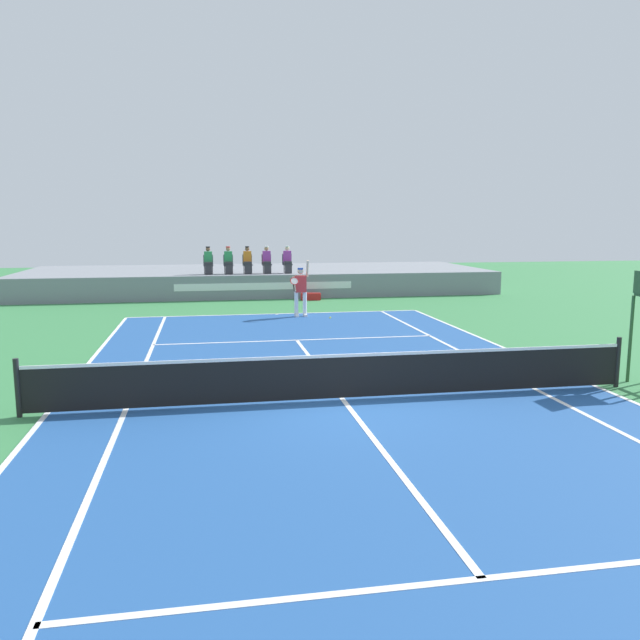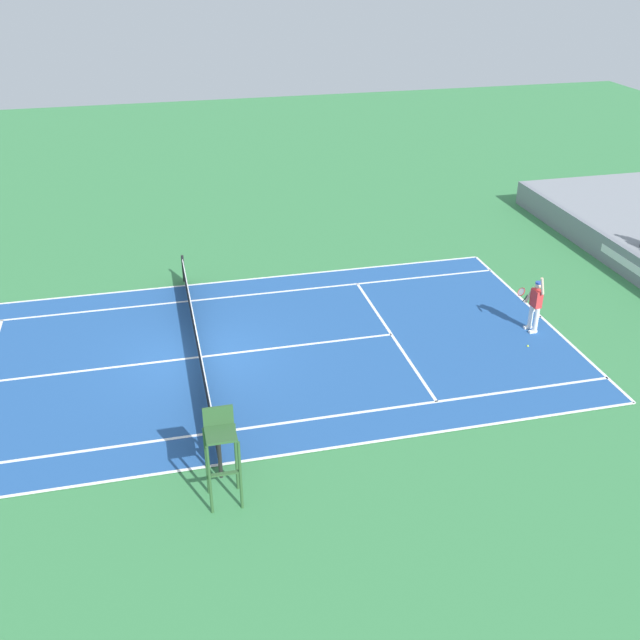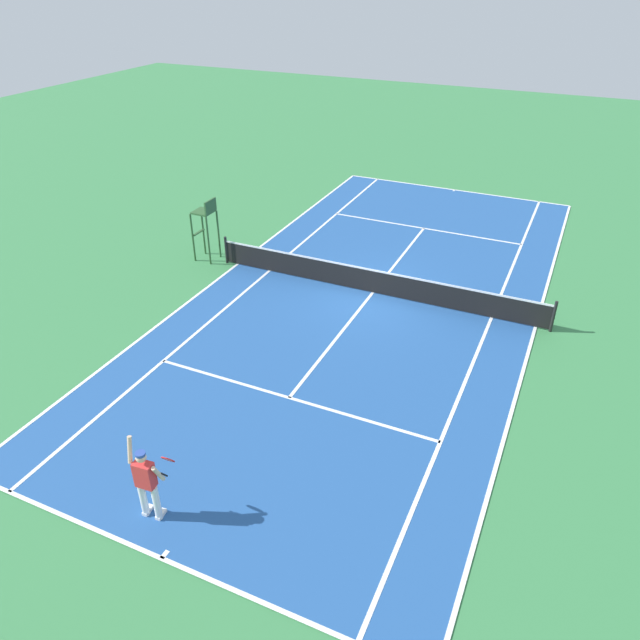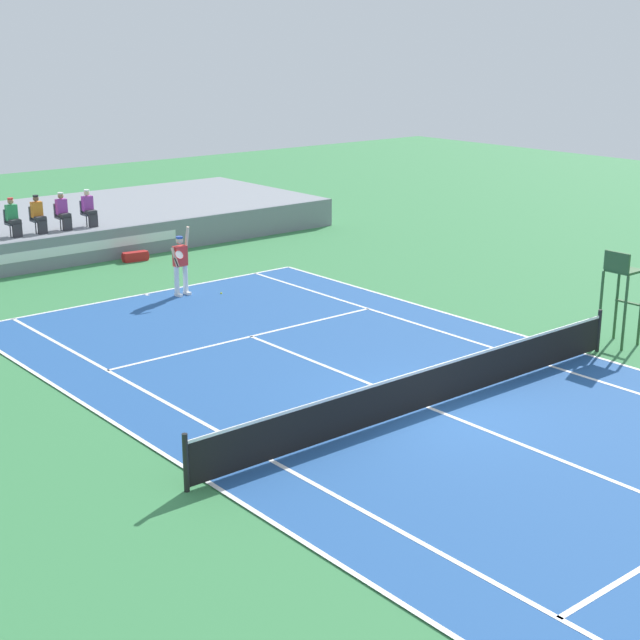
{
  "view_description": "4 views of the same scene",
  "coord_description": "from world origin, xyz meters",
  "px_view_note": "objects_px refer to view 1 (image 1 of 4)",
  "views": [
    {
      "loc": [
        -2.56,
        -11.72,
        3.46
      ],
      "look_at": [
        0.24,
        3.89,
        1.0
      ],
      "focal_mm": 35.48,
      "sensor_mm": 36.0,
      "label": 1
    },
    {
      "loc": [
        20.65,
        -1.01,
        12.05
      ],
      "look_at": [
        0.24,
        3.89,
        1.0
      ],
      "focal_mm": 41.89,
      "sensor_mm": 36.0,
      "label": 2
    },
    {
      "loc": [
        -5.98,
        17.54,
        10.11
      ],
      "look_at": [
        0.24,
        3.89,
        1.0
      ],
      "focal_mm": 33.77,
      "sensor_mm": 36.0,
      "label": 3
    },
    {
      "loc": [
        -13.67,
        -12.92,
        7.52
      ],
      "look_at": [
        0.24,
        3.89,
        1.0
      ],
      "focal_mm": 53.68,
      "sensor_mm": 36.0,
      "label": 4
    }
  ],
  "objects_px": {
    "spectator_seated_4": "(287,260)",
    "spectator_seated_1": "(228,261)",
    "tennis_player": "(300,290)",
    "equipment_bag": "(311,297)",
    "spectator_seated_0": "(208,261)",
    "spectator_seated_3": "(267,260)",
    "spectator_seated_2": "(248,261)",
    "tennis_ball": "(330,318)"
  },
  "relations": [
    {
      "from": "tennis_ball",
      "to": "equipment_bag",
      "type": "xyz_separation_m",
      "value": [
        0.21,
        5.61,
        0.13
      ]
    },
    {
      "from": "spectator_seated_0",
      "to": "tennis_ball",
      "type": "relative_size",
      "value": 18.6
    },
    {
      "from": "spectator_seated_0",
      "to": "tennis_player",
      "type": "bearing_deg",
      "value": -63.51
    },
    {
      "from": "spectator_seated_4",
      "to": "tennis_player",
      "type": "bearing_deg",
      "value": -93.21
    },
    {
      "from": "tennis_ball",
      "to": "equipment_bag",
      "type": "bearing_deg",
      "value": 87.85
    },
    {
      "from": "tennis_player",
      "to": "tennis_ball",
      "type": "relative_size",
      "value": 30.63
    },
    {
      "from": "spectator_seated_4",
      "to": "tennis_player",
      "type": "distance_m",
      "value": 6.64
    },
    {
      "from": "tennis_player",
      "to": "spectator_seated_4",
      "type": "bearing_deg",
      "value": 86.79
    },
    {
      "from": "spectator_seated_2",
      "to": "equipment_bag",
      "type": "height_order",
      "value": "spectator_seated_2"
    },
    {
      "from": "spectator_seated_0",
      "to": "equipment_bag",
      "type": "xyz_separation_m",
      "value": [
        4.49,
        -1.62,
        -1.55
      ]
    },
    {
      "from": "spectator_seated_0",
      "to": "tennis_player",
      "type": "distance_m",
      "value": 7.4
    },
    {
      "from": "spectator_seated_2",
      "to": "tennis_player",
      "type": "xyz_separation_m",
      "value": [
        1.49,
        -6.59,
        -0.71
      ]
    },
    {
      "from": "spectator_seated_3",
      "to": "equipment_bag",
      "type": "xyz_separation_m",
      "value": [
        1.8,
        -1.62,
        -1.55
      ]
    },
    {
      "from": "spectator_seated_1",
      "to": "equipment_bag",
      "type": "relative_size",
      "value": 1.35
    },
    {
      "from": "spectator_seated_2",
      "to": "spectator_seated_3",
      "type": "bearing_deg",
      "value": 0.0
    },
    {
      "from": "spectator_seated_2",
      "to": "tennis_ball",
      "type": "distance_m",
      "value": 7.82
    },
    {
      "from": "spectator_seated_1",
      "to": "equipment_bag",
      "type": "height_order",
      "value": "spectator_seated_1"
    },
    {
      "from": "spectator_seated_2",
      "to": "spectator_seated_4",
      "type": "relative_size",
      "value": 1.0
    },
    {
      "from": "spectator_seated_0",
      "to": "spectator_seated_3",
      "type": "bearing_deg",
      "value": 0.0
    },
    {
      "from": "tennis_player",
      "to": "equipment_bag",
      "type": "relative_size",
      "value": 2.23
    },
    {
      "from": "spectator_seated_0",
      "to": "spectator_seated_4",
      "type": "xyz_separation_m",
      "value": [
        3.65,
        0.0,
        0.0
      ]
    },
    {
      "from": "spectator_seated_1",
      "to": "equipment_bag",
      "type": "xyz_separation_m",
      "value": [
        3.57,
        -1.62,
        -1.55
      ]
    },
    {
      "from": "spectator_seated_4",
      "to": "equipment_bag",
      "type": "distance_m",
      "value": 2.39
    },
    {
      "from": "tennis_player",
      "to": "spectator_seated_0",
      "type": "bearing_deg",
      "value": 116.49
    },
    {
      "from": "equipment_bag",
      "to": "spectator_seated_2",
      "type": "bearing_deg",
      "value": 149.07
    },
    {
      "from": "spectator_seated_3",
      "to": "spectator_seated_2",
      "type": "bearing_deg",
      "value": 180.0
    },
    {
      "from": "spectator_seated_0",
      "to": "spectator_seated_4",
      "type": "bearing_deg",
      "value": 0.0
    },
    {
      "from": "spectator_seated_2",
      "to": "tennis_ball",
      "type": "height_order",
      "value": "spectator_seated_2"
    },
    {
      "from": "tennis_player",
      "to": "equipment_bag",
      "type": "distance_m",
      "value": 5.18
    },
    {
      "from": "spectator_seated_1",
      "to": "tennis_ball",
      "type": "relative_size",
      "value": 18.6
    },
    {
      "from": "spectator_seated_0",
      "to": "spectator_seated_3",
      "type": "distance_m",
      "value": 2.68
    },
    {
      "from": "spectator_seated_4",
      "to": "spectator_seated_1",
      "type": "bearing_deg",
      "value": 180.0
    },
    {
      "from": "tennis_player",
      "to": "equipment_bag",
      "type": "xyz_separation_m",
      "value": [
        1.2,
        4.97,
        -0.83
      ]
    },
    {
      "from": "spectator_seated_2",
      "to": "equipment_bag",
      "type": "bearing_deg",
      "value": -30.93
    },
    {
      "from": "spectator_seated_2",
      "to": "spectator_seated_4",
      "type": "distance_m",
      "value": 1.86
    },
    {
      "from": "spectator_seated_4",
      "to": "tennis_player",
      "type": "relative_size",
      "value": 0.61
    },
    {
      "from": "spectator_seated_1",
      "to": "spectator_seated_3",
      "type": "xyz_separation_m",
      "value": [
        1.77,
        0.0,
        0.0
      ]
    },
    {
      "from": "spectator_seated_3",
      "to": "tennis_ball",
      "type": "relative_size",
      "value": 18.6
    },
    {
      "from": "spectator_seated_0",
      "to": "equipment_bag",
      "type": "distance_m",
      "value": 5.01
    },
    {
      "from": "spectator_seated_0",
      "to": "spectator_seated_1",
      "type": "height_order",
      "value": "same"
    },
    {
      "from": "tennis_ball",
      "to": "equipment_bag",
      "type": "relative_size",
      "value": 0.07
    },
    {
      "from": "spectator_seated_0",
      "to": "spectator_seated_2",
      "type": "xyz_separation_m",
      "value": [
        1.79,
        0.0,
        0.0
      ]
    }
  ]
}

